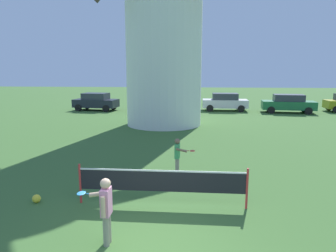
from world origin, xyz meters
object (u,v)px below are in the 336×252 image
object	(u,v)px
tennis_net	(162,181)
player_near	(105,207)
windmill	(164,2)
parked_car_silver	(225,102)
stray_ball	(36,199)
parked_car_black	(96,101)
parked_car_green	(288,103)
player_far	(178,154)
parked_car_blue	(157,102)

from	to	relation	value
tennis_net	player_near	xyz separation A→B (m)	(-0.96, -1.92, 0.13)
windmill	player_near	size ratio (longest dim) A/B	10.99
player_near	parked_car_silver	size ratio (longest dim) A/B	0.36
stray_ball	parked_car_silver	distance (m)	21.28
parked_car_black	parked_car_silver	size ratio (longest dim) A/B	1.02
stray_ball	parked_car_green	size ratio (longest dim) A/B	0.05
parked_car_silver	tennis_net	bearing A→B (deg)	-100.26
player_near	parked_car_silver	xyz separation A→B (m)	(4.58, 21.89, -0.00)
windmill	parked_car_silver	size ratio (longest dim) A/B	3.95
windmill	player_far	xyz separation A→B (m)	(1.44, -9.88, -7.06)
tennis_net	parked_car_black	bearing A→B (deg)	112.50
player_far	parked_car_black	distance (m)	18.60
player_near	parked_car_silver	distance (m)	22.36
player_far	parked_car_green	size ratio (longest dim) A/B	0.28
player_far	parked_car_blue	bearing A→B (deg)	99.20
windmill	parked_car_silver	bearing A→B (deg)	57.65
parked_car_blue	stray_ball	bearing A→B (deg)	-93.24
tennis_net	stray_ball	bearing A→B (deg)	-178.34
stray_ball	player_near	bearing A→B (deg)	-36.25
windmill	tennis_net	world-z (taller)	windmill
windmill	parked_car_black	distance (m)	11.88
stray_ball	parked_car_black	xyz separation A→B (m)	(-4.53, 19.34, 0.69)
parked_car_green	windmill	bearing A→B (deg)	-146.68
parked_car_black	parked_car_blue	world-z (taller)	same
player_near	tennis_net	bearing A→B (deg)	63.36
parked_car_silver	player_near	bearing A→B (deg)	-101.81
stray_ball	parked_car_black	bearing A→B (deg)	103.17
tennis_net	player_far	world-z (taller)	player_far
parked_car_blue	parked_car_silver	world-z (taller)	same
parked_car_black	player_near	bearing A→B (deg)	-71.68
windmill	stray_ball	distance (m)	14.89
windmill	parked_car_silver	world-z (taller)	windmill
parked_car_blue	player_near	bearing A→B (deg)	-86.17
windmill	parked_car_blue	bearing A→B (deg)	100.57
tennis_net	player_far	bearing A→B (deg)	83.43
windmill	tennis_net	size ratio (longest dim) A/B	3.49
parked_car_black	parked_car_blue	size ratio (longest dim) A/B	0.93
tennis_net	parked_car_silver	distance (m)	20.29
tennis_net	parked_car_black	world-z (taller)	parked_car_black
parked_car_blue	parked_car_silver	distance (m)	6.05
tennis_net	windmill	bearing A→B (deg)	95.23
stray_ball	parked_car_green	xyz separation A→B (m)	(12.30, 19.13, 0.70)
parked_car_blue	player_far	bearing A→B (deg)	-80.80
player_far	parked_car_green	xyz separation A→B (m)	(8.56, 16.45, 0.09)
windmill	player_far	size ratio (longest dim) A/B	12.42
player_far	parked_car_blue	xyz separation A→B (m)	(-2.66, 16.42, 0.09)
windmill	parked_car_green	distance (m)	13.84
tennis_net	parked_car_silver	xyz separation A→B (m)	(3.62, 19.97, 0.13)
parked_car_black	parked_car_blue	xyz separation A→B (m)	(5.61, -0.24, 0.00)
player_far	parked_car_silver	bearing A→B (deg)	79.20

